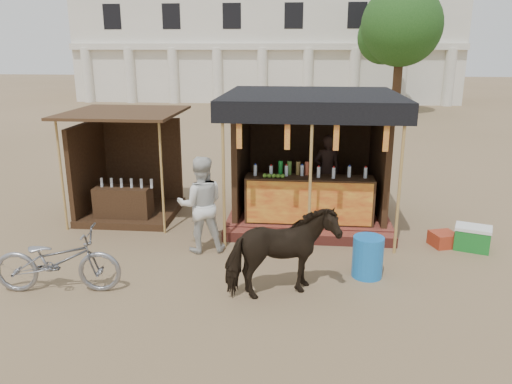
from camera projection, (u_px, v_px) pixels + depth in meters
name	position (u px, v px, depth m)	size (l,w,h in m)	color
ground	(246.00, 285.00, 8.08)	(120.00, 120.00, 0.00)	#846B4C
main_stall	(310.00, 174.00, 10.91)	(3.60, 3.61, 2.78)	brown
secondary_stall	(123.00, 179.00, 11.23)	(2.40, 2.40, 2.38)	#3A2515
cow	(281.00, 253.00, 7.53)	(0.76, 1.67, 1.41)	black
motorbike	(57.00, 261.00, 7.74)	(0.68, 1.96, 1.03)	gray
bystander	(201.00, 205.00, 9.19)	(0.88, 0.69, 1.81)	silver
blue_barrel	(368.00, 257.00, 8.29)	(0.51, 0.51, 0.70)	blue
red_crate	(443.00, 239.00, 9.62)	(0.45, 0.43, 0.27)	#9C311A
cooler	(472.00, 238.00, 9.42)	(0.75, 0.63, 0.46)	#197125
background_building	(267.00, 42.00, 35.75)	(26.00, 7.45, 8.18)	silver
tree	(397.00, 29.00, 27.39)	(4.50, 4.40, 7.00)	#382314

